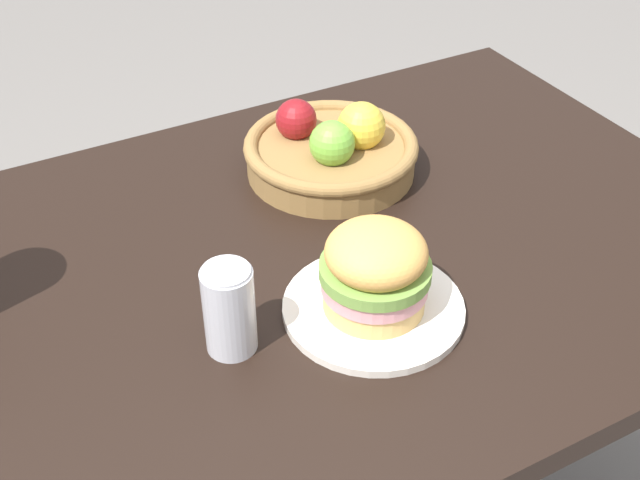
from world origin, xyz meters
TOP-DOWN VIEW (x-y plane):
  - dining_table at (0.00, 0.00)m, footprint 1.40×0.90m
  - plate at (0.04, -0.15)m, footprint 0.25×0.25m
  - sandwich at (0.04, -0.15)m, footprint 0.15×0.15m
  - soda_can at (-0.15, -0.12)m, footprint 0.07×0.07m
  - fruit_basket at (0.16, 0.18)m, footprint 0.29×0.29m

SIDE VIEW (x-z plane):
  - dining_table at x=0.00m, z-range 0.27..1.02m
  - plate at x=0.04m, z-range 0.75..0.76m
  - fruit_basket at x=0.16m, z-range 0.73..0.85m
  - soda_can at x=-0.15m, z-range 0.75..0.88m
  - sandwich at x=0.04m, z-range 0.76..0.89m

